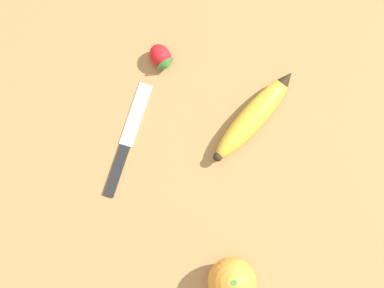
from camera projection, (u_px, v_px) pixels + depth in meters
name	position (u px, v px, depth m)	size (l,w,h in m)	color
ground_plane	(196.00, 161.00, 0.86)	(3.00, 3.00, 0.00)	#A87A47
banana	(254.00, 116.00, 0.85)	(0.19, 0.09, 0.04)	gold
orange	(232.00, 282.00, 0.78)	(0.07, 0.07, 0.07)	orange
strawberry	(161.00, 58.00, 0.88)	(0.03, 0.05, 0.03)	red
paring_knife	(126.00, 143.00, 0.86)	(0.16, 0.14, 0.01)	silver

